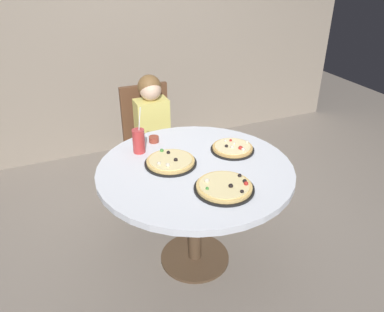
{
  "coord_description": "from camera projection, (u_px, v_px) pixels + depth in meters",
  "views": [
    {
      "loc": [
        -0.81,
        -1.83,
        1.92
      ],
      "look_at": [
        0.0,
        0.05,
        0.8
      ],
      "focal_mm": 35.43,
      "sensor_mm": 36.0,
      "label": 1
    }
  ],
  "objects": [
    {
      "name": "sauce_bowl",
      "position": [
        154.0,
        139.0,
        2.61
      ],
      "size": [
        0.07,
        0.07,
        0.04
      ],
      "primitive_type": "cylinder",
      "color": "brown",
      "rests_on": "dining_table"
    },
    {
      "name": "pizza_veggie",
      "position": [
        171.0,
        162.0,
        2.34
      ],
      "size": [
        0.32,
        0.32,
        0.05
      ],
      "color": "black",
      "rests_on": "dining_table"
    },
    {
      "name": "pizza_pepperoni",
      "position": [
        233.0,
        148.0,
        2.5
      ],
      "size": [
        0.29,
        0.29,
        0.05
      ],
      "color": "black",
      "rests_on": "dining_table"
    },
    {
      "name": "chair_wooden",
      "position": [
        149.0,
        136.0,
        3.21
      ],
      "size": [
        0.4,
        0.4,
        0.95
      ],
      "color": "brown",
      "rests_on": "ground_plane"
    },
    {
      "name": "soda_cup",
      "position": [
        139.0,
        141.0,
        2.45
      ],
      "size": [
        0.08,
        0.08,
        0.31
      ],
      "color": "#B73333",
      "rests_on": "dining_table"
    },
    {
      "name": "ground_plane",
      "position": [
        195.0,
        258.0,
        2.68
      ],
      "size": [
        8.0,
        8.0,
        0.0
      ],
      "primitive_type": "plane",
      "color": "slate"
    },
    {
      "name": "pizza_cheese",
      "position": [
        224.0,
        187.0,
        2.09
      ],
      "size": [
        0.34,
        0.34,
        0.05
      ],
      "color": "black",
      "rests_on": "dining_table"
    },
    {
      "name": "wall_with_window",
      "position": [
        113.0,
        6.0,
        3.54
      ],
      "size": [
        5.2,
        0.14,
        2.9
      ],
      "color": "gray",
      "rests_on": "ground_plane"
    },
    {
      "name": "dining_table",
      "position": [
        195.0,
        180.0,
        2.37
      ],
      "size": [
        1.21,
        1.21,
        0.75
      ],
      "color": "silver",
      "rests_on": "ground_plane"
    },
    {
      "name": "diner_child",
      "position": [
        156.0,
        150.0,
        3.09
      ],
      "size": [
        0.26,
        0.41,
        1.08
      ],
      "color": "#3F4766",
      "rests_on": "ground_plane"
    }
  ]
}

